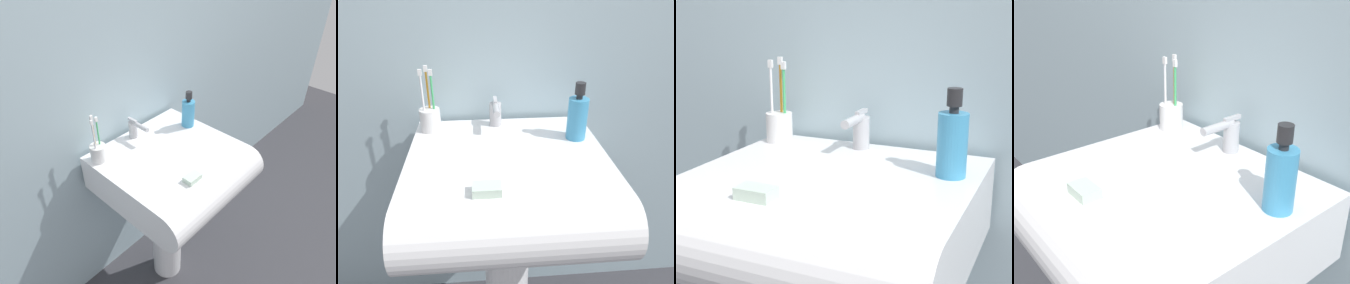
# 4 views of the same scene
# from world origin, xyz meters

# --- Properties ---
(wall_back) EXTENTS (5.00, 0.05, 2.40)m
(wall_back) POSITION_xyz_m (0.00, 0.30, 1.20)
(wall_back) COLOR #9EB7C1
(wall_back) RESTS_ON ground
(sink_basin) EXTENTS (0.60, 0.59, 0.18)m
(sink_basin) POSITION_xyz_m (0.00, -0.07, 0.81)
(sink_basin) COLOR white
(sink_basin) RESTS_ON sink_pedestal
(faucet) EXTENTS (0.04, 0.13, 0.10)m
(faucet) POSITION_xyz_m (-0.02, 0.19, 0.95)
(faucet) COLOR #B7B7BC
(faucet) RESTS_ON sink_basin
(toothbrush_cup) EXTENTS (0.07, 0.07, 0.22)m
(toothbrush_cup) POSITION_xyz_m (-0.25, 0.18, 0.94)
(toothbrush_cup) COLOR white
(toothbrush_cup) RESTS_ON sink_basin
(soap_bottle) EXTENTS (0.06, 0.06, 0.19)m
(soap_bottle) POSITION_xyz_m (0.23, 0.08, 0.97)
(soap_bottle) COLOR #3F99CC
(soap_bottle) RESTS_ON sink_basin
(bar_soap) EXTENTS (0.07, 0.05, 0.02)m
(bar_soap) POSITION_xyz_m (-0.07, -0.21, 0.91)
(bar_soap) COLOR silver
(bar_soap) RESTS_ON sink_basin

